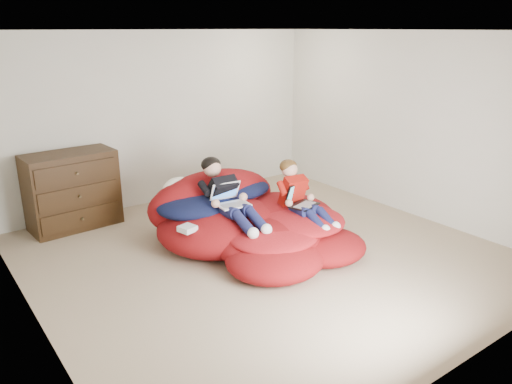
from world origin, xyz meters
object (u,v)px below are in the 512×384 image
beanbag_pile (250,222)px  younger_boy (299,194)px  laptop_white (230,199)px  dresser (72,190)px  laptop_black (300,199)px  older_boy (226,193)px

beanbag_pile → younger_boy: younger_boy is taller
laptop_white → younger_boy: bearing=-23.2°
younger_boy → dresser: bearing=133.9°
laptop_black → laptop_white: bearing=155.7°
laptop_white → dresser: bearing=125.2°
younger_boy → laptop_white: younger_boy is taller
laptop_white → laptop_black: size_ratio=0.94×
laptop_black → beanbag_pile: bearing=143.0°
dresser → beanbag_pile: (1.57, -1.80, -0.24)m
beanbag_pile → dresser: bearing=131.2°
older_boy → laptop_black: 0.90m
dresser → laptop_black: dresser is taller
dresser → laptop_white: dresser is taller
dresser → older_boy: bearing=-53.4°
beanbag_pile → older_boy: bearing=166.2°
beanbag_pile → older_boy: older_boy is taller
laptop_black → older_boy: bearing=150.7°
younger_boy → laptop_black: younger_boy is taller
younger_boy → laptop_black: size_ratio=2.19×
older_boy → laptop_black: (0.78, -0.44, -0.11)m
older_boy → younger_boy: size_ratio=1.26×
beanbag_pile → younger_boy: (0.49, -0.35, 0.37)m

